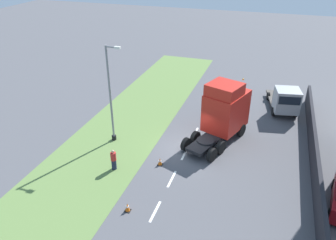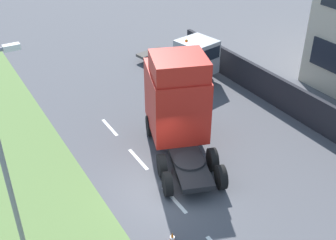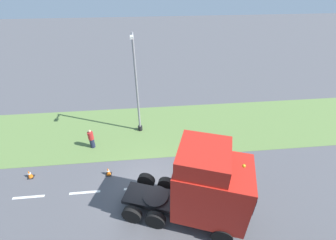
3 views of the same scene
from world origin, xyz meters
The scene contains 8 objects.
ground_plane centered at (0.00, 0.00, 0.00)m, with size 120.00×120.00×0.00m, color #515156.
grass_verge centered at (-6.00, 0.00, 0.01)m, with size 7.00×44.00×0.01m.
lane_markings centered at (0.00, -0.70, 0.00)m, with size 0.16×14.60×0.00m.
lorry_cab centered at (2.21, 2.68, 2.34)m, with size 4.43×6.57×4.83m.
lamp_post centered at (-5.88, -0.61, 3.54)m, with size 1.30×0.36×7.73m.
pedestrian centered at (-4.17, -4.11, 0.76)m, with size 0.39×0.39×1.57m.
traffic_cone_lead centered at (-1.29, -2.64, 0.28)m, with size 0.36×0.36×0.58m.
traffic_cone_trailing centered at (-1.57, -7.56, 0.28)m, with size 0.36×0.36×0.58m.
Camera 3 is at (9.13, 0.14, 11.02)m, focal length 24.00 mm.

